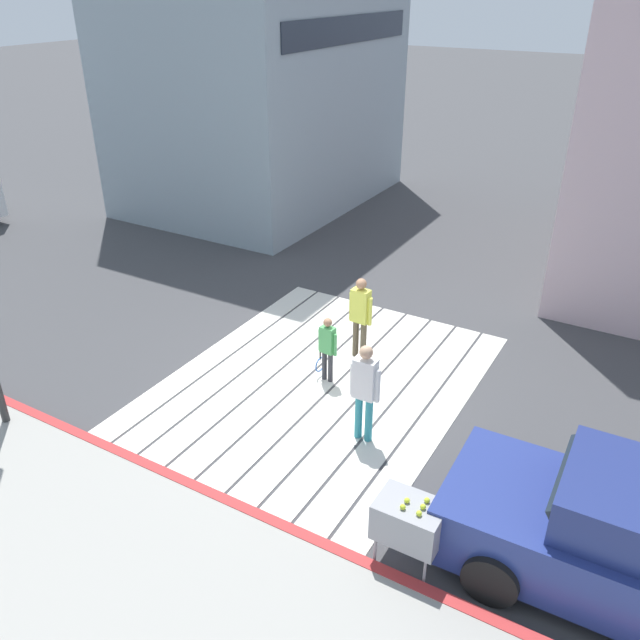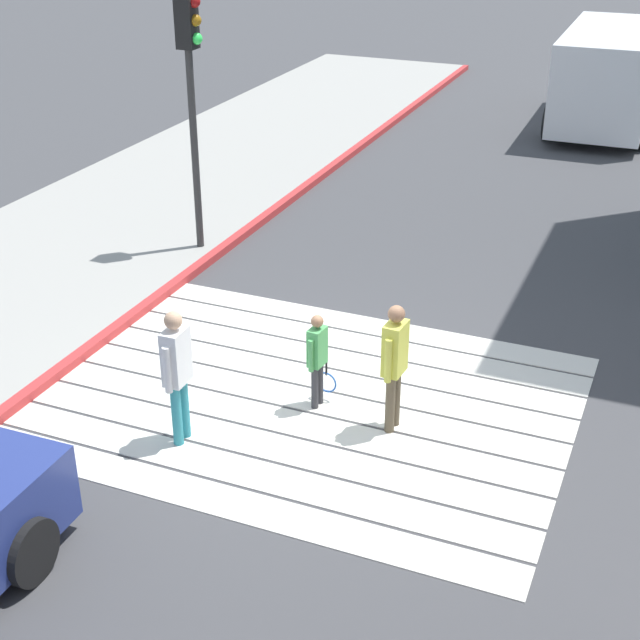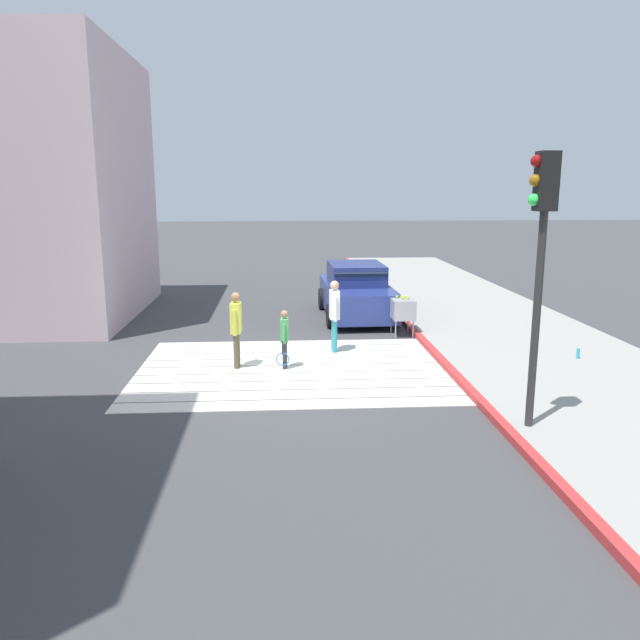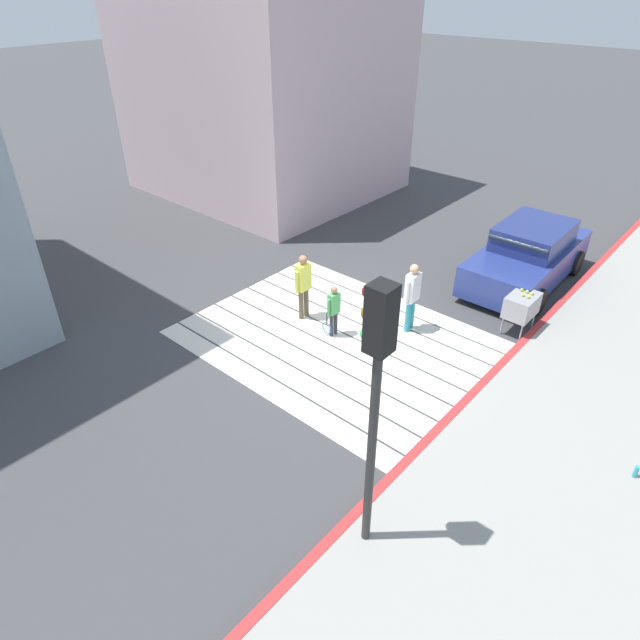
% 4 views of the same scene
% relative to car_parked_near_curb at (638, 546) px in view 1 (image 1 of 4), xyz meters
% --- Properties ---
extents(ground_plane, '(120.00, 120.00, 0.00)m').
position_rel_car_parked_near_curb_xyz_m(ground_plane, '(2.00, 5.29, -0.73)').
color(ground_plane, '#424244').
extents(crosswalk_stripes, '(6.40, 4.90, 0.01)m').
position_rel_car_parked_near_curb_xyz_m(crosswalk_stripes, '(2.00, 5.29, -0.73)').
color(crosswalk_stripes, silver).
rests_on(crosswalk_stripes, ground).
extents(sidewalk_west, '(4.80, 40.00, 0.12)m').
position_rel_car_parked_near_curb_xyz_m(sidewalk_west, '(-3.60, 5.29, -0.67)').
color(sidewalk_west, '#9E9B93').
rests_on(sidewalk_west, ground).
extents(curb_painted, '(0.16, 40.00, 0.13)m').
position_rel_car_parked_near_curb_xyz_m(curb_painted, '(-1.25, 5.29, -0.67)').
color(curb_painted, '#BC3333').
rests_on(curb_painted, ground).
extents(building_far_north, '(8.00, 6.03, 9.31)m').
position_rel_car_parked_near_curb_xyz_m(building_far_north, '(10.50, 12.30, 3.92)').
color(building_far_north, '#8C9EA8').
rests_on(building_far_north, ground).
extents(car_parked_near_curb, '(2.05, 4.33, 1.57)m').
position_rel_car_parked_near_curb_xyz_m(car_parked_near_curb, '(0.00, 0.00, 0.00)').
color(car_parked_near_curb, navy).
rests_on(car_parked_near_curb, ground).
extents(tennis_ball_cart, '(0.56, 0.80, 1.02)m').
position_rel_car_parked_near_curb_xyz_m(tennis_ball_cart, '(-0.90, 2.37, -0.04)').
color(tennis_ball_cart, '#99999E').
rests_on(tennis_ball_cart, ground).
extents(pedestrian_adult_lead, '(0.22, 0.49, 1.67)m').
position_rel_car_parked_near_curb_xyz_m(pedestrian_adult_lead, '(0.99, 3.92, 0.24)').
color(pedestrian_adult_lead, teal).
rests_on(pedestrian_adult_lead, ground).
extents(pedestrian_adult_trailing, '(0.23, 0.48, 1.62)m').
position_rel_car_parked_near_curb_xyz_m(pedestrian_adult_trailing, '(3.15, 5.10, 0.21)').
color(pedestrian_adult_trailing, brown).
rests_on(pedestrian_adult_trailing, ground).
extents(pedestrian_child_with_racket, '(0.28, 0.39, 1.25)m').
position_rel_car_parked_near_curb_xyz_m(pedestrian_child_with_racket, '(2.15, 5.23, -0.04)').
color(pedestrian_child_with_racket, '#333338').
rests_on(pedestrian_child_with_racket, ground).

